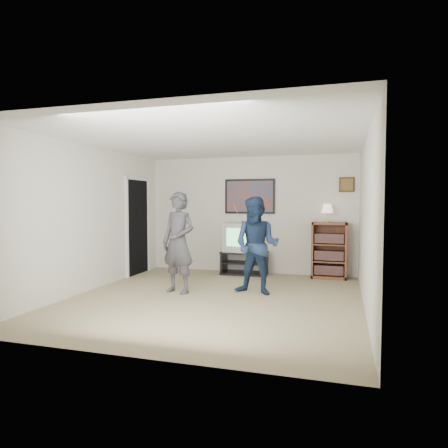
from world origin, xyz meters
The scene contains 13 objects.
room_shell centered at (0.00, 0.35, 1.25)m, with size 4.51×5.00×2.51m.
media_stand centered at (-0.05, 2.23, 0.24)m, with size 0.99×0.58×0.48m.
crt_television centered at (-0.09, 2.23, 0.79)m, with size 0.71×0.60×0.60m, color #ABABA6, non-canonical shape.
bookshelf centered at (1.68, 2.28, 0.56)m, with size 0.68×0.39×1.12m, color #582B1A, non-canonical shape.
table_lamp centered at (1.63, 2.29, 1.31)m, with size 0.24×0.24×0.37m, color #FFDEC1, non-canonical shape.
person_tall centered at (-0.71, 0.24, 0.85)m, with size 0.62×0.41×1.70m, color #353538.
person_short centered at (0.57, 0.51, 0.81)m, with size 0.79×0.61×1.62m, color #192945.
controller_left centered at (-0.76, 0.44, 1.15)m, with size 0.04×0.12×0.04m, color white.
controller_right centered at (0.56, 0.72, 1.00)m, with size 0.04×0.13×0.04m, color white.
poster centered at (0.00, 2.48, 1.65)m, with size 1.10×0.03×0.75m, color black.
air_vent centered at (-0.55, 2.48, 1.95)m, with size 0.28×0.02×0.14m, color white.
small_picture centered at (2.00, 2.48, 1.88)m, with size 0.30×0.03×0.30m, color #3A2612.
doorway centered at (-2.23, 1.60, 1.00)m, with size 0.03×0.85×2.00m, color black.
Camera 1 is at (1.93, -5.94, 1.54)m, focal length 32.00 mm.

